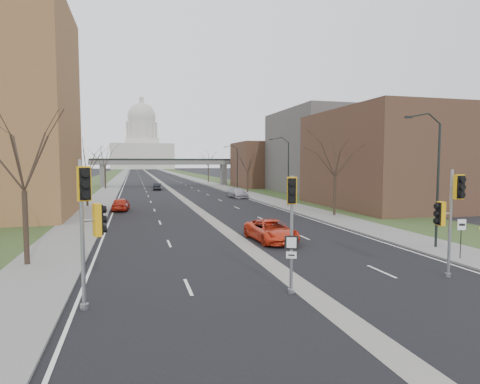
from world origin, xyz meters
name	(u,v)px	position (x,y,z in m)	size (l,w,h in m)	color
ground	(309,292)	(0.00, 0.00, 0.00)	(700.00, 700.00, 0.00)	black
road_surface	(152,176)	(0.00, 150.00, 0.01)	(20.00, 600.00, 0.01)	black
median_strip	(152,176)	(0.00, 150.00, 0.00)	(1.20, 600.00, 0.02)	gray
sidewalk_right	(182,176)	(12.00, 150.00, 0.06)	(4.00, 600.00, 0.12)	gray
sidewalk_left	(121,176)	(-12.00, 150.00, 0.06)	(4.00, 600.00, 0.12)	gray
grass_verge_right	(196,175)	(18.00, 150.00, 0.05)	(8.00, 600.00, 0.10)	#2A421E
grass_verge_left	(105,176)	(-18.00, 150.00, 0.05)	(8.00, 600.00, 0.10)	#2A421E
commercial_block_near	(391,159)	(24.00, 28.00, 6.00)	(16.00, 20.00, 12.00)	brown
commercial_block_mid	(330,152)	(28.00, 52.00, 7.50)	(18.00, 22.00, 15.00)	#56544E
commercial_block_far	(268,165)	(22.00, 70.00, 5.00)	(14.00, 14.00, 10.00)	brown
pedestrian_bridge	(165,165)	(0.00, 80.00, 4.84)	(34.00, 3.00, 6.45)	slate
capitol	(142,146)	(0.00, 320.00, 18.60)	(48.00, 42.00, 55.75)	beige
streetlight_near	(429,142)	(10.99, 6.00, 6.95)	(2.61, 0.20, 8.70)	black
streetlight_mid	(283,152)	(10.99, 32.00, 6.95)	(2.61, 0.20, 8.70)	black
streetlight_far	(233,155)	(10.99, 58.00, 6.95)	(2.61, 0.20, 8.70)	black
tree_left_a	(22,144)	(-13.00, 8.00, 6.64)	(7.20, 7.20, 9.40)	#382B21
tree_left_b	(86,157)	(-13.00, 38.00, 6.23)	(6.75, 6.75, 8.81)	#382B21
tree_left_c	(105,155)	(-13.00, 72.00, 7.04)	(7.65, 7.65, 9.99)	#382B21
tree_right_a	(335,153)	(13.00, 22.00, 6.64)	(7.20, 7.20, 9.40)	#382B21
tree_right_b	(248,161)	(13.00, 55.00, 5.82)	(6.30, 6.30, 8.22)	#382B21
tree_right_c	(208,157)	(13.00, 95.00, 7.04)	(7.65, 7.65, 9.99)	#382B21
signal_pole_left	(89,212)	(-8.96, 0.19, 3.78)	(0.97, 1.28, 5.77)	gray
signal_pole_median	(292,213)	(-0.91, -0.21, 3.54)	(0.73, 0.85, 5.09)	gray
signal_pole_right	(450,208)	(7.41, 0.16, 3.48)	(0.91, 1.03, 5.32)	gray
speed_limit_sign	(461,231)	(10.87, 2.99, 1.68)	(0.48, 0.14, 2.28)	black
car_left_near	(121,204)	(-8.80, 32.68, 0.77)	(1.81, 4.49, 1.53)	red
car_left_far	(158,187)	(-2.62, 66.41, 0.70)	(1.48, 4.26, 1.40)	black
car_right_near	(271,231)	(2.15, 11.07, 0.77)	(2.55, 5.52, 1.54)	red
car_right_mid	(237,193)	(8.58, 45.51, 0.77)	(2.17, 5.34, 1.55)	#A3A1A8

